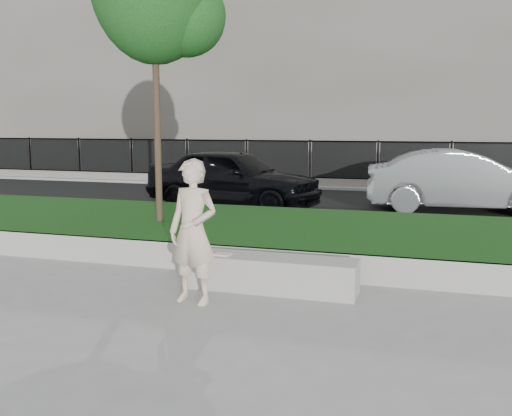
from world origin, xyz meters
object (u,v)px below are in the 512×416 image
(book, at_px, (222,254))
(car_dark, at_px, (233,178))
(car_silver, at_px, (462,181))
(man, at_px, (193,232))
(stone_bench, at_px, (273,274))

(book, relative_size, car_dark, 0.05)
(book, bearing_deg, car_silver, 70.70)
(book, distance_m, car_dark, 6.97)
(book, xyz_separation_m, car_silver, (3.26, 7.65, 0.33))
(man, bearing_deg, car_silver, 77.19)
(stone_bench, bearing_deg, man, -136.35)
(car_dark, bearing_deg, car_silver, -69.73)
(man, bearing_deg, book, 88.89)
(stone_bench, xyz_separation_m, car_silver, (2.60, 7.56, 0.56))
(stone_bench, bearing_deg, car_dark, 113.62)
(stone_bench, relative_size, car_dark, 0.49)
(stone_bench, xyz_separation_m, book, (-0.66, -0.09, 0.23))
(car_dark, relative_size, car_silver, 0.98)
(man, distance_m, car_silver, 8.97)
(car_dark, bearing_deg, stone_bench, -146.95)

